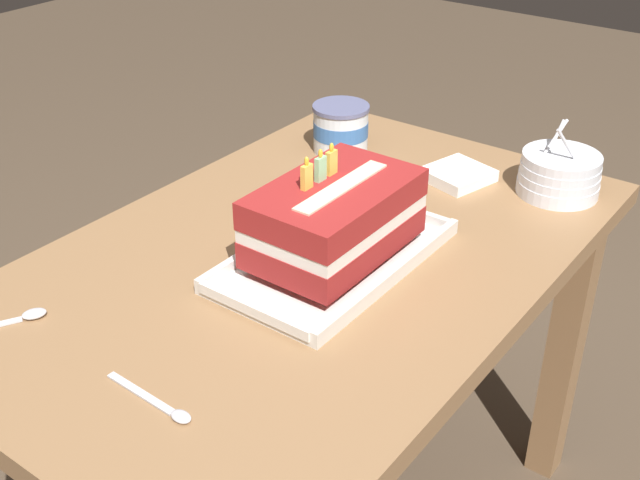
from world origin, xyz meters
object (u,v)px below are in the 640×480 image
at_px(foil_tray, 333,258).
at_px(napkin_pile, 458,175).
at_px(birthday_cake, 333,218).
at_px(bowl_stack, 559,174).
at_px(serving_spoon_near_tray, 164,407).
at_px(serving_spoon_by_bowls, 23,317).
at_px(ice_cream_tub, 341,128).

distance_m(foil_tray, napkin_pile, 0.37).
bearing_deg(foil_tray, birthday_cake, 90.00).
relative_size(birthday_cake, bowl_stack, 1.82).
distance_m(foil_tray, serving_spoon_near_tray, 0.38).
xyz_separation_m(serving_spoon_near_tray, napkin_pile, (0.75, 0.01, 0.01)).
height_order(serving_spoon_near_tray, napkin_pile, napkin_pile).
height_order(bowl_stack, napkin_pile, bowl_stack).
xyz_separation_m(foil_tray, serving_spoon_near_tray, (-0.38, -0.03, -0.00)).
relative_size(serving_spoon_near_tray, serving_spoon_by_bowls, 1.23).
bearing_deg(ice_cream_tub, serving_spoon_by_bowls, 178.26).
bearing_deg(bowl_stack, birthday_cake, 156.75).
distance_m(serving_spoon_by_bowls, napkin_pile, 0.79).
xyz_separation_m(serving_spoon_by_bowls, napkin_pile, (0.74, -0.27, 0.01)).
height_order(birthday_cake, ice_cream_tub, birthday_cake).
height_order(foil_tray, bowl_stack, bowl_stack).
relative_size(ice_cream_tub, serving_spoon_by_bowls, 0.96).
xyz_separation_m(bowl_stack, serving_spoon_near_tray, (-0.81, 0.15, -0.03)).
height_order(birthday_cake, serving_spoon_near_tray, birthday_cake).
bearing_deg(foil_tray, serving_spoon_by_bowls, 145.76).
bearing_deg(serving_spoon_by_bowls, serving_spoon_near_tray, -92.16).
bearing_deg(birthday_cake, serving_spoon_by_bowls, 145.77).
distance_m(foil_tray, serving_spoon_by_bowls, 0.45).
height_order(birthday_cake, napkin_pile, birthday_cake).
bearing_deg(serving_spoon_by_bowls, ice_cream_tub, -1.74).
bearing_deg(napkin_pile, serving_spoon_by_bowls, 159.96).
bearing_deg(napkin_pile, serving_spoon_near_tray, -178.86).
bearing_deg(bowl_stack, serving_spoon_near_tray, 169.39).
relative_size(birthday_cake, ice_cream_tub, 2.37).
bearing_deg(bowl_stack, ice_cream_tub, 100.72).
relative_size(bowl_stack, ice_cream_tub, 1.30).
bearing_deg(napkin_pile, bowl_stack, -70.67).
distance_m(ice_cream_tub, serving_spoon_near_tray, 0.78).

